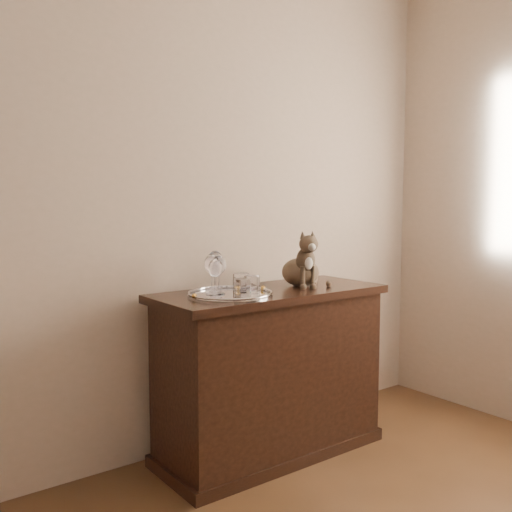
{
  "coord_description": "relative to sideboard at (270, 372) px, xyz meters",
  "views": [
    {
      "loc": [
        -1.16,
        -0.28,
        1.29
      ],
      "look_at": [
        0.52,
        1.95,
        1.02
      ],
      "focal_mm": 40.0,
      "sensor_mm": 36.0,
      "label": 1
    }
  ],
  "objects": [
    {
      "name": "wall_back",
      "position": [
        -0.6,
        0.31,
        0.93
      ],
      "size": [
        4.0,
        0.1,
        2.7
      ],
      "primitive_type": "cube",
      "color": "tan",
      "rests_on": "ground"
    },
    {
      "name": "sideboard",
      "position": [
        0.0,
        0.0,
        0.0
      ],
      "size": [
        1.2,
        0.5,
        0.85
      ],
      "primitive_type": null,
      "color": "black",
      "rests_on": "ground"
    },
    {
      "name": "tray",
      "position": [
        -0.26,
        -0.03,
        0.43
      ],
      "size": [
        0.4,
        0.4,
        0.01
      ],
      "primitive_type": "cylinder",
      "color": "silver",
      "rests_on": "sideboard"
    },
    {
      "name": "wine_glass_a",
      "position": [
        -0.33,
        0.02,
        0.53
      ],
      "size": [
        0.07,
        0.07,
        0.19
      ],
      "primitive_type": null,
      "color": "white",
      "rests_on": "tray"
    },
    {
      "name": "wine_glass_b",
      "position": [
        -0.28,
        0.08,
        0.53
      ],
      "size": [
        0.07,
        0.07,
        0.2
      ],
      "primitive_type": null,
      "color": "white",
      "rests_on": "tray"
    },
    {
      "name": "wine_glass_c",
      "position": [
        -0.37,
        -0.07,
        0.52
      ],
      "size": [
        0.07,
        0.07,
        0.18
      ],
      "primitive_type": null,
      "color": "white",
      "rests_on": "tray"
    },
    {
      "name": "wine_glass_d",
      "position": [
        -0.31,
        0.0,
        0.52
      ],
      "size": [
        0.07,
        0.07,
        0.18
      ],
      "primitive_type": null,
      "color": "white",
      "rests_on": "tray"
    },
    {
      "name": "tumbler_a",
      "position": [
        -0.17,
        -0.08,
        0.47
      ],
      "size": [
        0.07,
        0.07,
        0.08
      ],
      "primitive_type": "cylinder",
      "color": "white",
      "rests_on": "tray"
    },
    {
      "name": "tumbler_b",
      "position": [
        -0.28,
        -0.15,
        0.48
      ],
      "size": [
        0.08,
        0.08,
        0.09
      ],
      "primitive_type": "cylinder",
      "color": "silver",
      "rests_on": "tray"
    },
    {
      "name": "tumbler_c",
      "position": [
        -0.18,
        0.0,
        0.48
      ],
      "size": [
        0.08,
        0.08,
        0.09
      ],
      "primitive_type": "cylinder",
      "color": "white",
      "rests_on": "tray"
    },
    {
      "name": "cat",
      "position": [
        0.2,
        0.0,
        0.57
      ],
      "size": [
        0.37,
        0.36,
        0.29
      ],
      "primitive_type": null,
      "rotation": [
        0.0,
        0.0,
        -0.35
      ],
      "color": "#4F412F",
      "rests_on": "sideboard"
    }
  ]
}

